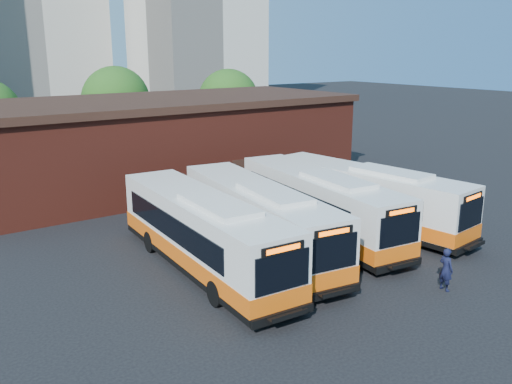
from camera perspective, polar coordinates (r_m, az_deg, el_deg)
ground at (r=26.37m, az=9.86°, el=-7.43°), size 220.00×220.00×0.00m
bus_west at (r=24.88m, az=-5.61°, el=-4.59°), size 3.52×13.43×3.62m
bus_midwest at (r=26.77m, az=0.25°, el=-3.15°), size 4.46×13.34×3.58m
bus_mideast at (r=29.59m, az=6.65°, el=-1.52°), size 4.25×13.23×3.55m
bus_east at (r=31.51m, az=11.53°, el=-0.73°), size 4.16×13.15×3.53m
transit_worker at (r=24.29m, az=19.36°, el=-7.69°), size 0.51×0.72×1.86m
depot_building at (r=41.50m, az=-9.89°, el=5.40°), size 28.60×12.60×6.40m
tree_mid at (r=54.84m, az=-14.52°, el=9.32°), size 6.56×6.56×8.36m
tree_east at (r=57.14m, az=-2.91°, el=9.71°), size 6.24×6.24×7.96m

